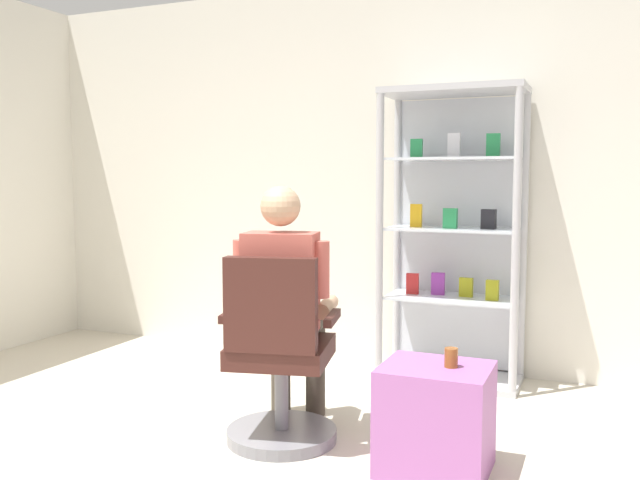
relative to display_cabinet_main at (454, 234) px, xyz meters
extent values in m
cube|color=silver|center=(-0.40, 0.24, 0.39)|extent=(6.00, 0.10, 2.70)
cylinder|color=#B7B7BC|center=(-0.43, -0.26, -0.01)|extent=(0.05, 0.05, 1.90)
cylinder|color=#B7B7BC|center=(0.42, -0.26, -0.01)|extent=(0.05, 0.05, 1.90)
cylinder|color=#B7B7BC|center=(-0.43, 0.14, -0.01)|extent=(0.05, 0.05, 1.90)
cylinder|color=#B7B7BC|center=(0.42, 0.14, -0.01)|extent=(0.05, 0.05, 1.90)
cube|color=#B7B7BC|center=(0.00, -0.06, 0.92)|extent=(0.90, 0.45, 0.04)
cube|color=#B7B7BC|center=(0.00, -0.06, -0.94)|extent=(0.90, 0.45, 0.04)
cube|color=silver|center=(0.00, 0.15, -0.01)|extent=(0.84, 0.02, 1.80)
cube|color=silver|center=(0.00, -0.06, -0.41)|extent=(0.82, 0.39, 0.02)
cube|color=red|center=(-0.26, -0.04, -0.34)|extent=(0.09, 0.05, 0.14)
cube|color=purple|center=(-0.10, -0.02, -0.33)|extent=(0.09, 0.05, 0.15)
cube|color=#999919|center=(0.09, -0.02, -0.34)|extent=(0.09, 0.04, 0.12)
cube|color=#999919|center=(0.27, -0.09, -0.34)|extent=(0.08, 0.05, 0.13)
cube|color=silver|center=(0.00, -0.06, 0.04)|extent=(0.82, 0.39, 0.02)
cube|color=gold|center=(-0.24, -0.07, 0.12)|extent=(0.08, 0.04, 0.15)
cube|color=#268C4C|center=(0.00, -0.11, 0.11)|extent=(0.09, 0.05, 0.13)
cube|color=black|center=(0.23, -0.06, 0.11)|extent=(0.09, 0.06, 0.12)
cube|color=silver|center=(0.00, -0.06, 0.49)|extent=(0.82, 0.39, 0.02)
cube|color=#268C4C|center=(-0.24, -0.08, 0.56)|extent=(0.08, 0.04, 0.12)
cube|color=silver|center=(0.00, -0.02, 0.58)|extent=(0.08, 0.05, 0.16)
cube|color=#268C4C|center=(0.24, -0.02, 0.57)|extent=(0.09, 0.04, 0.15)
cylinder|color=slate|center=(-0.57, -1.41, -0.93)|extent=(0.56, 0.56, 0.06)
cylinder|color=slate|center=(-0.57, -1.41, -0.73)|extent=(0.07, 0.07, 0.41)
cube|color=#3F1E19|center=(-0.57, -1.41, -0.50)|extent=(0.57, 0.57, 0.10)
cube|color=#3F1E19|center=(-0.53, -1.61, -0.23)|extent=(0.45, 0.17, 0.45)
cube|color=#3F1E19|center=(-0.32, -1.35, -0.32)|extent=(0.10, 0.30, 0.04)
cube|color=#3F1E19|center=(-0.82, -1.46, -0.32)|extent=(0.10, 0.30, 0.04)
cylinder|color=#3F382D|center=(-0.52, -1.19, -0.40)|extent=(0.22, 0.42, 0.14)
cylinder|color=#3F382D|center=(-0.56, -0.99, -0.68)|extent=(0.11, 0.11, 0.56)
cylinder|color=#3F382D|center=(-0.71, -1.23, -0.40)|extent=(0.22, 0.42, 0.14)
cylinder|color=#3F382D|center=(-0.76, -1.04, -0.68)|extent=(0.11, 0.11, 0.56)
cube|color=#BF594C|center=(-0.57, -1.41, -0.15)|extent=(0.40, 0.29, 0.50)
sphere|color=tan|center=(-0.57, -1.41, 0.23)|extent=(0.20, 0.20, 0.20)
cylinder|color=#BF594C|center=(-0.38, -1.36, -0.08)|extent=(0.09, 0.09, 0.28)
cylinder|color=tan|center=(-0.42, -1.19, -0.30)|extent=(0.14, 0.31, 0.08)
cylinder|color=#BF594C|center=(-0.77, -1.45, -0.08)|extent=(0.09, 0.09, 0.28)
cylinder|color=tan|center=(-0.81, -1.27, -0.30)|extent=(0.14, 0.31, 0.08)
cube|color=#9E599E|center=(0.23, -1.46, -0.72)|extent=(0.48, 0.42, 0.49)
cylinder|color=brown|center=(0.29, -1.45, -0.43)|extent=(0.06, 0.06, 0.09)
camera|label=1|loc=(0.90, -4.40, 0.37)|focal=38.01mm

